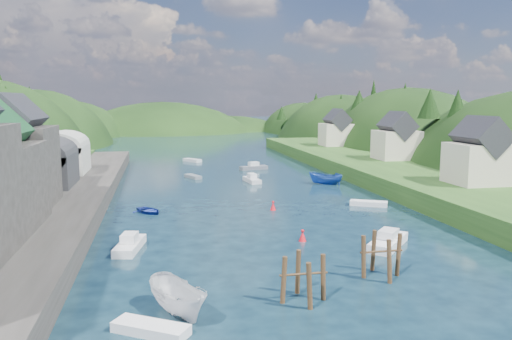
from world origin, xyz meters
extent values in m
plane|color=black|center=(0.00, 50.00, 0.00)|extent=(600.00, 600.00, 0.00)
ellipsoid|color=black|center=(-45.00, 118.00, -8.43)|extent=(44.00, 75.56, 48.19)
ellipsoid|color=black|center=(-45.00, 160.00, -6.82)|extent=(44.00, 75.56, 39.00)
ellipsoid|color=black|center=(45.00, 75.00, -8.40)|extent=(36.00, 75.56, 48.00)
ellipsoid|color=black|center=(45.00, 118.00, -7.78)|extent=(36.00, 75.56, 44.49)
ellipsoid|color=black|center=(45.00, 160.00, -6.30)|extent=(36.00, 75.56, 36.00)
ellipsoid|color=black|center=(-10.00, 170.00, -10.00)|extent=(80.00, 60.00, 44.00)
ellipsoid|color=black|center=(18.00, 180.00, -12.00)|extent=(70.00, 56.00, 36.00)
cone|color=black|center=(-38.78, 65.68, 12.51)|extent=(4.73, 4.73, 5.47)
cone|color=black|center=(-41.60, 73.07, 13.63)|extent=(4.34, 4.34, 8.07)
cone|color=black|center=(-38.65, 84.80, 8.56)|extent=(5.28, 5.28, 5.45)
cone|color=black|center=(-41.60, 95.01, 12.50)|extent=(4.77, 4.77, 6.93)
cone|color=black|center=(-37.35, 99.57, 8.71)|extent=(4.07, 4.07, 5.43)
cone|color=black|center=(-41.65, 115.94, 9.97)|extent=(4.56, 4.56, 8.52)
cone|color=black|center=(-40.91, 125.51, 7.76)|extent=(4.75, 4.75, 4.84)
cone|color=black|center=(-37.67, 139.45, 9.03)|extent=(4.27, 4.27, 7.35)
cone|color=black|center=(36.59, 42.09, 10.54)|extent=(5.29, 5.29, 7.83)
cone|color=black|center=(34.53, 47.14, 12.10)|extent=(4.07, 4.07, 5.22)
cone|color=black|center=(40.14, 57.16, 8.24)|extent=(3.40, 3.40, 5.94)
cone|color=black|center=(42.61, 71.64, 11.81)|extent=(4.94, 4.94, 9.55)
cone|color=black|center=(35.67, 81.01, 12.07)|extent=(5.25, 5.25, 6.05)
cone|color=black|center=(43.27, 89.82, 13.28)|extent=(3.36, 3.36, 9.64)
cone|color=black|center=(41.22, 107.73, 10.72)|extent=(4.57, 4.57, 7.13)
cone|color=black|center=(43.62, 121.32, 9.12)|extent=(3.59, 3.59, 6.35)
cone|color=black|center=(40.10, 128.11, 11.86)|extent=(4.14, 4.14, 6.53)
cone|color=black|center=(31.94, 142.73, 8.09)|extent=(3.83, 3.83, 4.88)
cube|color=#2D2B28|center=(-24.00, 20.00, 1.00)|extent=(12.00, 110.00, 2.00)
cube|color=#2D2B28|center=(-26.00, 21.00, 6.00)|extent=(7.00, 8.00, 8.00)
cube|color=black|center=(-26.00, 21.00, 10.84)|extent=(5.15, 8.32, 5.15)
cube|color=#2D2D30|center=(-26.00, 33.00, 4.00)|extent=(7.00, 9.00, 4.00)
cylinder|color=#2D2D30|center=(-26.00, 33.00, 6.00)|extent=(7.00, 9.00, 7.00)
cube|color=#B2B2A8|center=(-26.00, 45.00, 4.00)|extent=(7.00, 9.00, 4.00)
cylinder|color=#B2B2A8|center=(-26.00, 45.00, 6.00)|extent=(7.00, 9.00, 7.00)
cube|color=#234719|center=(25.00, 40.00, 1.20)|extent=(16.00, 120.00, 2.40)
cube|color=beige|center=(27.00, 22.00, 4.90)|extent=(7.00, 6.00, 5.00)
cube|color=black|center=(27.00, 22.00, 8.24)|extent=(5.15, 6.24, 5.15)
cube|color=beige|center=(29.00, 48.00, 4.90)|extent=(7.00, 6.00, 5.00)
cube|color=black|center=(29.00, 48.00, 8.24)|extent=(5.15, 6.24, 5.15)
cube|color=beige|center=(28.00, 75.00, 4.90)|extent=(7.00, 6.00, 5.00)
cube|color=black|center=(28.00, 75.00, 8.24)|extent=(5.15, 6.24, 5.15)
cylinder|color=#382314|center=(-1.84, -3.55, 1.21)|extent=(0.32, 0.32, 3.61)
cylinder|color=#382314|center=(-3.14, -2.25, 1.21)|extent=(0.32, 0.32, 3.61)
cylinder|color=#382314|center=(-4.45, -3.55, 1.21)|extent=(0.32, 0.32, 3.61)
cylinder|color=#382314|center=(-3.14, -4.85, 1.21)|extent=(0.32, 0.32, 3.61)
cylinder|color=#382314|center=(-3.14, -3.55, 1.81)|extent=(3.13, 0.16, 0.16)
cylinder|color=#382314|center=(4.98, -0.29, 1.26)|extent=(0.32, 0.32, 3.72)
cylinder|color=#382314|center=(3.64, 1.05, 1.26)|extent=(0.32, 0.32, 3.72)
cylinder|color=#382314|center=(2.31, -0.29, 1.26)|extent=(0.32, 0.32, 3.72)
cylinder|color=#382314|center=(3.64, -1.63, 1.26)|extent=(0.32, 0.32, 3.72)
cylinder|color=#382314|center=(3.64, -0.29, 1.87)|extent=(3.21, 0.16, 0.16)
cone|color=red|center=(0.69, 9.62, 0.45)|extent=(0.70, 0.70, 0.90)
sphere|color=red|center=(0.69, 9.62, 0.95)|extent=(0.30, 0.30, 0.30)
cone|color=red|center=(0.98, 22.70, 0.45)|extent=(0.70, 0.70, 0.90)
sphere|color=red|center=(0.98, 22.70, 0.95)|extent=(0.30, 0.30, 0.30)
imported|color=navy|center=(-13.17, 24.01, 0.25)|extent=(4.47, 4.77, 0.80)
cube|color=silver|center=(-5.09, 70.69, 0.28)|extent=(3.83, 4.55, 0.63)
cube|color=silver|center=(2.26, 42.75, 0.30)|extent=(2.23, 4.95, 0.67)
cube|color=silver|center=(2.26, 42.75, 1.02)|extent=(1.33, 1.81, 0.70)
cube|color=slate|center=(-6.49, 48.61, 0.25)|extent=(2.78, 4.09, 0.55)
imported|color=silver|center=(-11.01, -4.07, 0.97)|extent=(4.31, 6.20, 2.24)
imported|color=#1C459C|center=(12.78, 38.53, 0.84)|extent=(5.41, 4.31, 1.99)
cube|color=silver|center=(-14.56, 9.93, 0.33)|extent=(2.69, 5.44, 0.73)
cube|color=silver|center=(-14.56, 9.93, 1.08)|extent=(1.53, 2.02, 0.70)
cube|color=white|center=(7.51, 6.49, 0.37)|extent=(5.38, 5.66, 0.82)
cube|color=silver|center=(7.51, 6.49, 1.17)|extent=(2.38, 2.44, 0.70)
cube|color=white|center=(-12.60, -6.18, 0.27)|extent=(4.42, 3.50, 0.61)
cube|color=#585B65|center=(5.18, 56.54, 0.32)|extent=(5.39, 2.85, 0.72)
cube|color=silver|center=(5.18, 56.54, 1.07)|extent=(2.02, 1.57, 0.70)
cube|color=white|center=(12.87, 22.77, 0.28)|extent=(4.58, 3.30, 0.62)
camera|label=1|loc=(-11.92, -32.62, 12.68)|focal=35.00mm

